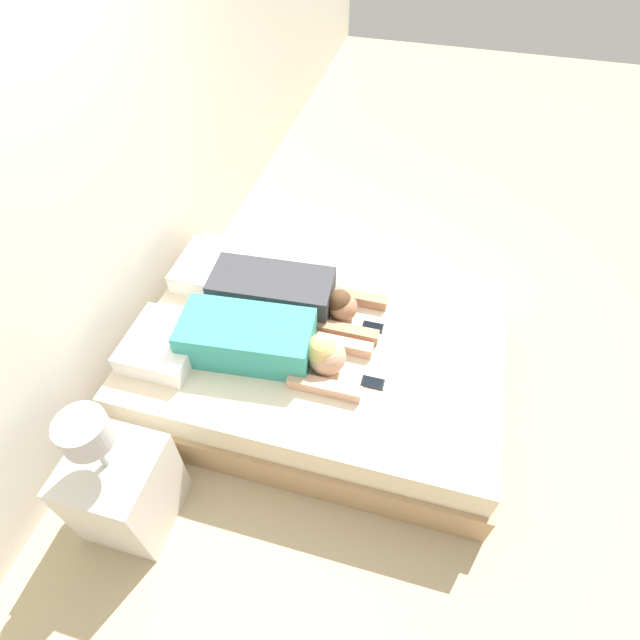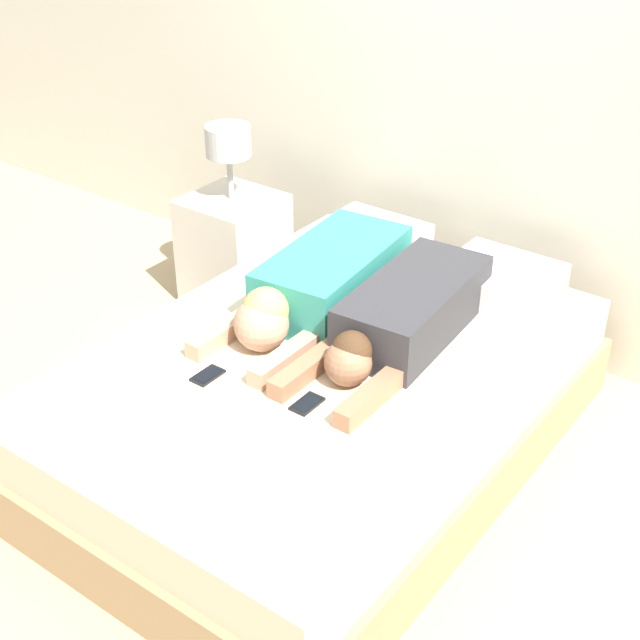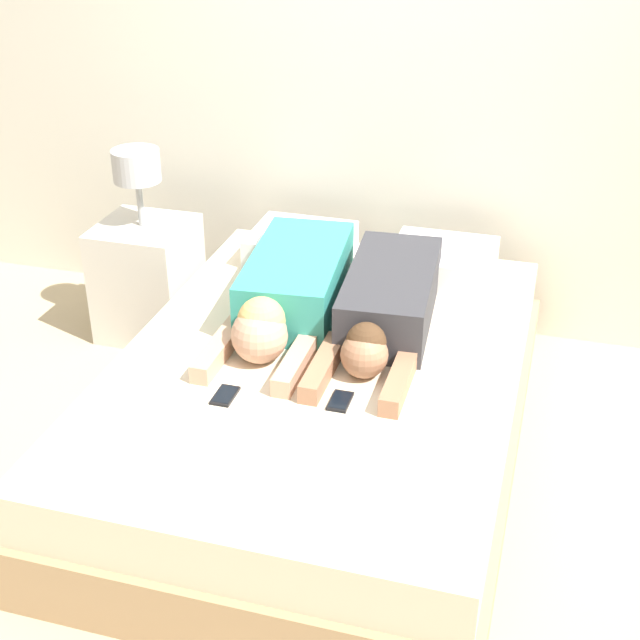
% 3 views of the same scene
% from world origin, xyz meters
% --- Properties ---
extents(ground_plane, '(12.00, 12.00, 0.00)m').
position_xyz_m(ground_plane, '(0.00, 0.00, 0.00)').
color(ground_plane, tan).
extents(wall_back, '(12.00, 0.06, 2.60)m').
position_xyz_m(wall_back, '(0.00, 1.22, 1.30)').
color(wall_back, beige).
rests_on(wall_back, ground_plane).
extents(bed, '(1.51, 2.15, 0.44)m').
position_xyz_m(bed, '(0.00, 0.00, 0.22)').
color(bed, tan).
rests_on(bed, ground_plane).
extents(pillow_head_left, '(0.44, 0.39, 0.13)m').
position_xyz_m(pillow_head_left, '(-0.33, 0.82, 0.51)').
color(pillow_head_left, white).
rests_on(pillow_head_left, bed).
extents(pillow_head_right, '(0.44, 0.39, 0.13)m').
position_xyz_m(pillow_head_right, '(0.33, 0.82, 0.51)').
color(pillow_head_right, white).
rests_on(pillow_head_right, bed).
extents(person_left, '(0.42, 1.06, 0.24)m').
position_xyz_m(person_left, '(-0.20, 0.26, 0.56)').
color(person_left, teal).
rests_on(person_left, bed).
extents(person_right, '(0.38, 1.06, 0.22)m').
position_xyz_m(person_right, '(0.19, 0.27, 0.55)').
color(person_right, '#333338').
rests_on(person_right, bed).
extents(cell_phone_left, '(0.07, 0.12, 0.01)m').
position_xyz_m(cell_phone_left, '(-0.24, -0.36, 0.45)').
color(cell_phone_left, black).
rests_on(cell_phone_left, bed).
extents(cell_phone_right, '(0.07, 0.12, 0.01)m').
position_xyz_m(cell_phone_right, '(0.15, -0.28, 0.45)').
color(cell_phone_right, black).
rests_on(cell_phone_right, bed).
extents(nightstand, '(0.42, 0.42, 0.92)m').
position_xyz_m(nightstand, '(-1.07, 0.72, 0.32)').
color(nightstand, beige).
rests_on(nightstand, ground_plane).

